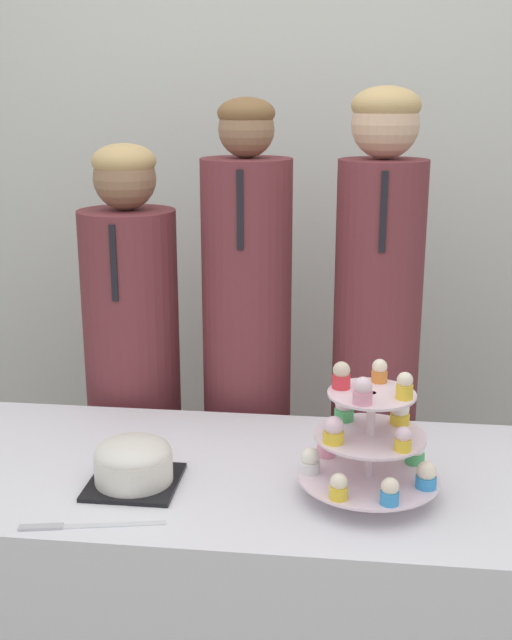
# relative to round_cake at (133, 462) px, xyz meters

# --- Properties ---
(wall_back) EXTENTS (9.00, 0.06, 2.70)m
(wall_back) POSITION_rel_round_cake_xyz_m (0.23, 1.38, 0.56)
(wall_back) COLOR silver
(wall_back) RESTS_ON ground_plane
(table) EXTENTS (1.65, 0.72, 0.73)m
(table) POSITION_rel_round_cake_xyz_m (0.23, 0.10, -0.42)
(table) COLOR white
(table) RESTS_ON ground_plane
(round_cake) EXTENTS (0.21, 0.21, 0.11)m
(round_cake) POSITION_rel_round_cake_xyz_m (0.00, 0.00, 0.00)
(round_cake) COLOR black
(round_cake) RESTS_ON table
(cake_knife) EXTENTS (0.31, 0.08, 0.01)m
(cake_knife) POSITION_rel_round_cake_xyz_m (-0.09, -0.21, -0.05)
(cake_knife) COLOR silver
(cake_knife) RESTS_ON table
(cupcake_stand) EXTENTS (0.32, 0.32, 0.31)m
(cupcake_stand) POSITION_rel_round_cake_xyz_m (0.54, 0.01, 0.08)
(cupcake_stand) COLOR silver
(cupcake_stand) RESTS_ON table
(student_0) EXTENTS (0.29, 0.30, 1.48)m
(student_0) POSITION_rel_round_cake_xyz_m (-0.18, 0.65, -0.08)
(student_0) COLOR brown
(student_0) RESTS_ON ground_plane
(student_1) EXTENTS (0.27, 0.27, 1.60)m
(student_1) POSITION_rel_round_cake_xyz_m (0.18, 0.65, -0.02)
(student_1) COLOR brown
(student_1) RESTS_ON ground_plane
(student_2) EXTENTS (0.26, 0.26, 1.63)m
(student_2) POSITION_rel_round_cake_xyz_m (0.57, 0.65, 0.01)
(student_2) COLOR brown
(student_2) RESTS_ON ground_plane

